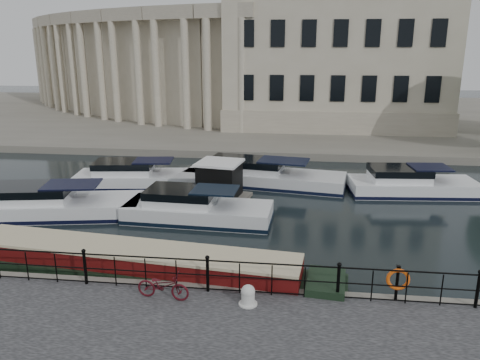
% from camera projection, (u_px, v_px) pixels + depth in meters
% --- Properties ---
extents(ground_plane, '(160.00, 160.00, 0.00)m').
position_uv_depth(ground_plane, '(220.00, 274.00, 16.99)').
color(ground_plane, black).
rests_on(ground_plane, ground).
extents(far_bank, '(120.00, 42.00, 0.55)m').
position_uv_depth(far_bank, '(274.00, 116.00, 54.16)').
color(far_bank, '#6B665B').
rests_on(far_bank, ground_plane).
extents(railing, '(24.14, 0.14, 1.22)m').
position_uv_depth(railing, '(208.00, 272.00, 14.52)').
color(railing, black).
rests_on(railing, near_quay).
extents(civic_building, '(53.55, 31.84, 16.85)m').
position_uv_depth(civic_building, '(264.00, 56.00, 48.32)').
color(civic_building, '#ADA38C').
rests_on(civic_building, far_bank).
extents(bicycle, '(1.70, 0.75, 0.86)m').
position_uv_depth(bicycle, '(163.00, 286.00, 14.15)').
color(bicycle, '#4A0D15').
rests_on(bicycle, near_quay).
extents(mooring_bollard, '(0.56, 0.56, 0.63)m').
position_uv_depth(mooring_bollard, '(248.00, 295.00, 13.85)').
color(mooring_bollard, silver).
rests_on(mooring_bollard, near_quay).
extents(life_ring_post, '(0.70, 0.19, 1.14)m').
position_uv_depth(life_ring_post, '(398.00, 280.00, 13.91)').
color(life_ring_post, black).
rests_on(life_ring_post, near_quay).
extents(narrowboat, '(15.07, 3.61, 1.55)m').
position_uv_depth(narrowboat, '(132.00, 269.00, 16.57)').
color(narrowboat, black).
rests_on(narrowboat, ground_plane).
extents(harbour_hut, '(3.38, 2.97, 2.19)m').
position_uv_depth(harbour_hut, '(220.00, 183.00, 25.02)').
color(harbour_hut, '#6B665B').
rests_on(harbour_hut, ground_plane).
extents(cabin_cruisers, '(26.34, 10.81, 1.99)m').
position_uv_depth(cabin_cruisers, '(211.00, 192.00, 25.44)').
color(cabin_cruisers, white).
rests_on(cabin_cruisers, ground_plane).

